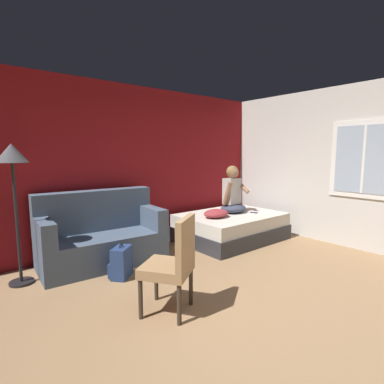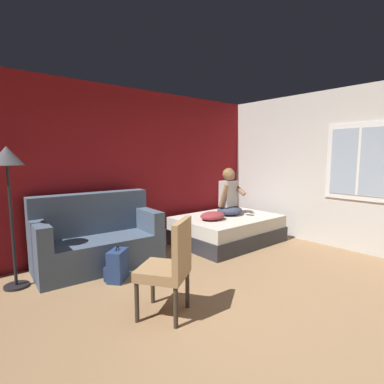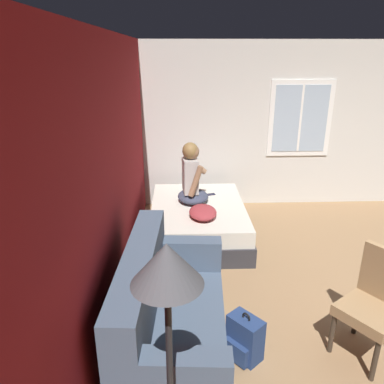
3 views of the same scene
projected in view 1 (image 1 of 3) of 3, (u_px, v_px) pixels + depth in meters
The scene contains 10 objects.
ground_plane at pixel (261, 329), 2.72m from camera, with size 40.00×40.00×0.00m, color #93704C.
wall_back_accent at pixel (111, 168), 4.90m from camera, with size 11.15×0.16×2.70m, color maroon.
bed at pixel (231, 227), 5.50m from camera, with size 1.85×1.35×0.48m.
couch at pixel (101, 236), 4.32m from camera, with size 1.75×0.93×1.04m.
side_chair at pixel (173, 261), 2.94m from camera, with size 0.64×0.64×0.98m.
person_seated at pixel (233, 193), 5.57m from camera, with size 0.56×0.49×0.88m.
backpack at pixel (121, 263), 3.83m from camera, with size 0.35×0.35×0.46m.
throw_pillow at pixel (216, 213), 5.17m from camera, with size 0.48×0.36×0.14m, color #993338.
cell_phone at pixel (254, 213), 5.56m from camera, with size 0.07×0.14×0.01m, color black.
floor_lamp at pixel (13, 167), 3.49m from camera, with size 0.36×0.36×1.70m.
Camera 1 is at (-2.09, -1.56, 1.60)m, focal length 28.00 mm.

